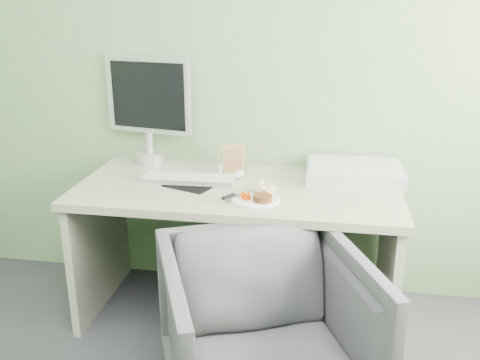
% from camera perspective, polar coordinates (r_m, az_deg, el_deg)
% --- Properties ---
extents(wall_back, '(3.50, 0.00, 3.50)m').
position_cam_1_polar(wall_back, '(2.88, 1.05, 13.59)').
color(wall_back, gray).
rests_on(wall_back, floor).
extents(desk, '(1.60, 0.75, 0.73)m').
position_cam_1_polar(desk, '(2.72, -0.25, -4.29)').
color(desk, '#B5AC97').
rests_on(desk, floor).
extents(plate, '(0.23, 0.23, 0.01)m').
position_cam_1_polar(plate, '(2.47, 1.67, -2.06)').
color(plate, white).
rests_on(plate, desk).
extents(steak, '(0.10, 0.10, 0.03)m').
position_cam_1_polar(steak, '(2.43, 2.40, -1.93)').
color(steak, black).
rests_on(steak, plate).
extents(potato_pile, '(0.12, 0.10, 0.06)m').
position_cam_1_polar(potato_pile, '(2.50, 2.56, -0.97)').
color(potato_pile, tan).
rests_on(potato_pile, plate).
extents(carrot_heap, '(0.06, 0.06, 0.03)m').
position_cam_1_polar(carrot_heap, '(2.46, 0.45, -1.61)').
color(carrot_heap, '#F34F05').
rests_on(carrot_heap, plate).
extents(steak_knife, '(0.13, 0.16, 0.01)m').
position_cam_1_polar(steak_knife, '(2.47, -0.72, -1.63)').
color(steak_knife, silver).
rests_on(steak_knife, plate).
extents(mousepad, '(0.29, 0.28, 0.00)m').
position_cam_1_polar(mousepad, '(2.69, -5.12, -0.42)').
color(mousepad, black).
rests_on(mousepad, desk).
extents(keyboard, '(0.47, 0.16, 0.02)m').
position_cam_1_polar(keyboard, '(2.73, -5.52, 0.16)').
color(keyboard, white).
rests_on(keyboard, desk).
extents(computer_mouse, '(0.06, 0.10, 0.04)m').
position_cam_1_polar(computer_mouse, '(2.78, -0.11, 0.70)').
color(computer_mouse, white).
rests_on(computer_mouse, desk).
extents(photo_frame, '(0.12, 0.06, 0.15)m').
position_cam_1_polar(photo_frame, '(2.85, -0.66, 2.34)').
color(photo_frame, olive).
rests_on(photo_frame, desk).
extents(eyedrop_bottle, '(0.02, 0.02, 0.06)m').
position_cam_1_polar(eyedrop_bottle, '(2.82, -2.14, 1.15)').
color(eyedrop_bottle, white).
rests_on(eyedrop_bottle, desk).
extents(scanner, '(0.49, 0.34, 0.07)m').
position_cam_1_polar(scanner, '(2.79, 12.05, 0.75)').
color(scanner, '#B9BBC1').
rests_on(scanner, desk).
extents(monitor, '(0.49, 0.17, 0.59)m').
position_cam_1_polar(monitor, '(2.99, -9.72, 7.97)').
color(monitor, silver).
rests_on(monitor, desk).
extents(desk_chair, '(1.01, 1.02, 0.71)m').
position_cam_1_polar(desk_chair, '(2.19, 2.72, -16.31)').
color(desk_chair, '#39393E').
rests_on(desk_chair, floor).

